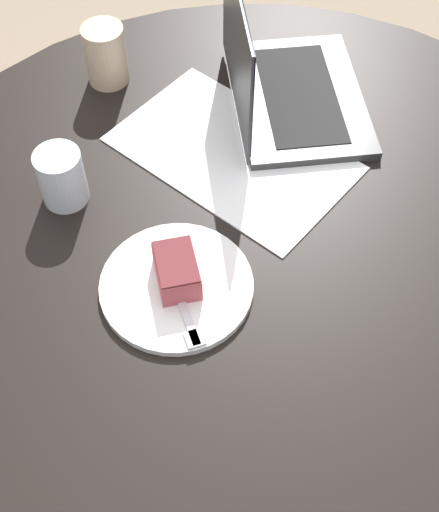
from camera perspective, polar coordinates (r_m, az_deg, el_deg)
ground_plane at (r=1.79m, az=2.15°, el=-14.21°), size 12.00×12.00×0.00m
dining_table at (r=1.21m, az=3.08°, el=-2.95°), size 1.30×1.30×0.76m
paper_document at (r=1.25m, az=1.05°, el=8.21°), size 0.48×0.43×0.00m
plate at (r=1.08m, az=-3.46°, el=-2.42°), size 0.23×0.23×0.01m
cake_slice at (r=1.06m, az=-3.44°, el=-1.16°), size 0.09×0.10×0.05m
fork at (r=1.05m, az=-2.88°, el=-4.20°), size 0.09×0.16×0.00m
coffee_glass at (r=1.38m, az=-9.09°, el=15.62°), size 0.08×0.08×0.11m
water_glass at (r=1.18m, az=-12.53°, el=6.18°), size 0.08×0.08×0.10m
laptop at (r=1.32m, az=5.09°, el=13.48°), size 0.31×0.37×0.24m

